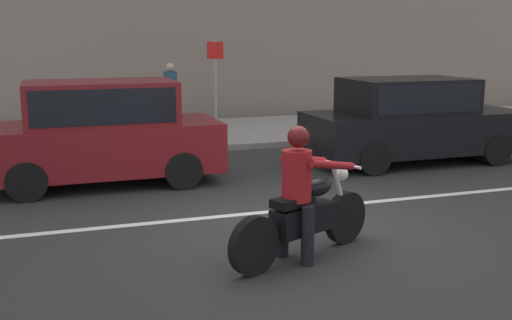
% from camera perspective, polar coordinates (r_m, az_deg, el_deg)
% --- Properties ---
extents(ground_plane, '(80.00, 80.00, 0.00)m').
position_cam_1_polar(ground_plane, '(8.35, 3.75, -6.41)').
color(ground_plane, '#2A2A2A').
extents(sidewalk_slab, '(40.00, 4.40, 0.14)m').
position_cam_1_polar(sidewalk_slab, '(15.84, -7.36, 2.31)').
color(sidewalk_slab, gray).
rests_on(sidewalk_slab, ground_plane).
extents(lane_marking_stripe, '(18.00, 0.14, 0.01)m').
position_cam_1_polar(lane_marking_stripe, '(9.17, 1.99, -4.72)').
color(lane_marking_stripe, silver).
rests_on(lane_marking_stripe, ground_plane).
extents(motorcycle_with_rider_crimson, '(2.06, 1.08, 1.57)m').
position_cam_1_polar(motorcycle_with_rider_crimson, '(7.14, 4.33, -4.15)').
color(motorcycle_with_rider_crimson, black).
rests_on(motorcycle_with_rider_crimson, ground_plane).
extents(parked_hatchback_maroon, '(4.01, 1.76, 1.80)m').
position_cam_1_polar(parked_hatchback_maroon, '(10.94, -14.05, 2.58)').
color(parked_hatchback_maroon, maroon).
rests_on(parked_hatchback_maroon, ground_plane).
extents(parked_sedan_black, '(4.44, 1.82, 1.72)m').
position_cam_1_polar(parked_sedan_black, '(12.90, 14.18, 3.63)').
color(parked_sedan_black, black).
rests_on(parked_sedan_black, ground_plane).
extents(street_sign_post, '(0.44, 0.08, 2.29)m').
position_cam_1_polar(street_sign_post, '(16.38, -3.79, 7.85)').
color(street_sign_post, gray).
rests_on(street_sign_post, sidewalk_slab).
extents(pedestrian_bystander, '(0.34, 0.34, 1.73)m').
position_cam_1_polar(pedestrian_bystander, '(15.89, -7.89, 6.28)').
color(pedestrian_bystander, black).
rests_on(pedestrian_bystander, sidewalk_slab).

